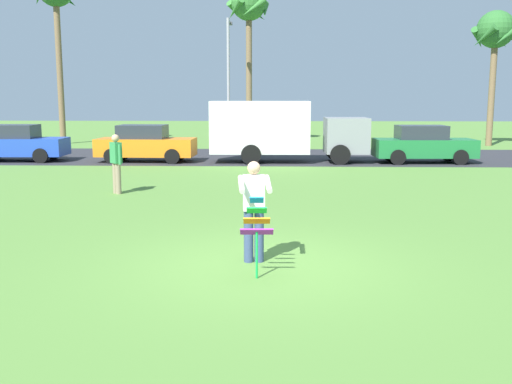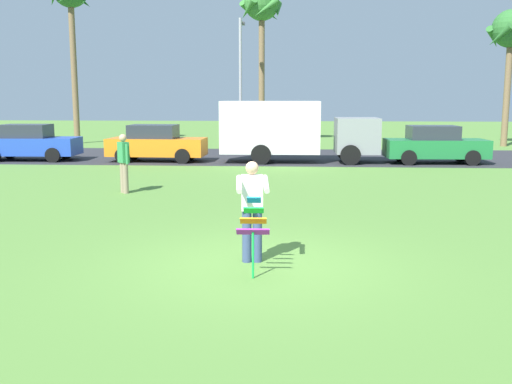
% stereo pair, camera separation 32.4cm
% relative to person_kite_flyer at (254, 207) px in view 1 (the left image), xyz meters
% --- Properties ---
extents(ground_plane, '(120.00, 120.00, 0.00)m').
position_rel_person_kite_flyer_xyz_m(ground_plane, '(0.13, -0.14, -0.95)').
color(ground_plane, '#568438').
extents(road_strip, '(120.00, 8.00, 0.01)m').
position_rel_person_kite_flyer_xyz_m(road_strip, '(0.13, 18.02, -0.95)').
color(road_strip, '#2D2D33').
rests_on(road_strip, ground).
extents(person_kite_flyer, '(0.59, 0.69, 1.73)m').
position_rel_person_kite_flyer_xyz_m(person_kite_flyer, '(0.00, 0.00, 0.00)').
color(person_kite_flyer, '#384772').
rests_on(person_kite_flyer, ground).
extents(kite_held, '(0.52, 0.64, 1.21)m').
position_rel_person_kite_flyer_xyz_m(kite_held, '(0.07, -0.74, -0.12)').
color(kite_held, blue).
rests_on(kite_held, ground).
extents(parked_car_blue, '(4.26, 1.96, 1.60)m').
position_rel_person_kite_flyer_xyz_m(parked_car_blue, '(-11.06, 15.62, -0.18)').
color(parked_car_blue, '#2347B7').
rests_on(parked_car_blue, ground).
extents(parked_car_orange, '(4.25, 1.93, 1.60)m').
position_rel_person_kite_flyer_xyz_m(parked_car_orange, '(-5.35, 15.62, -0.18)').
color(parked_car_orange, orange).
rests_on(parked_car_orange, ground).
extents(parked_truck_grey_van, '(6.73, 2.19, 2.62)m').
position_rel_person_kite_flyer_xyz_m(parked_truck_grey_van, '(0.46, 15.62, 0.46)').
color(parked_truck_grey_van, gray).
rests_on(parked_truck_grey_van, ground).
extents(parked_car_green, '(4.26, 1.94, 1.60)m').
position_rel_person_kite_flyer_xyz_m(parked_car_green, '(6.63, 15.62, -0.18)').
color(parked_car_green, '#1E7238').
rests_on(parked_car_green, ground).
extents(palm_tree_right_near, '(2.58, 2.71, 9.35)m').
position_rel_person_kite_flyer_xyz_m(palm_tree_right_near, '(-1.34, 26.26, 6.92)').
color(palm_tree_right_near, brown).
rests_on(palm_tree_right_near, ground).
extents(palm_tree_centre_far, '(2.58, 2.71, 7.61)m').
position_rel_person_kite_flyer_xyz_m(palm_tree_centre_far, '(12.65, 24.84, 5.31)').
color(palm_tree_centre_far, brown).
rests_on(palm_tree_centre_far, ground).
extents(streetlight_pole, '(0.24, 1.65, 7.00)m').
position_rel_person_kite_flyer_xyz_m(streetlight_pole, '(-2.30, 22.97, 3.05)').
color(streetlight_pole, '#9E9EA3').
rests_on(streetlight_pole, ground).
extents(person_walker_near, '(0.41, 0.45, 1.73)m').
position_rel_person_kite_flyer_xyz_m(person_walker_near, '(-4.28, 7.08, -0.02)').
color(person_walker_near, gray).
rests_on(person_walker_near, ground).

